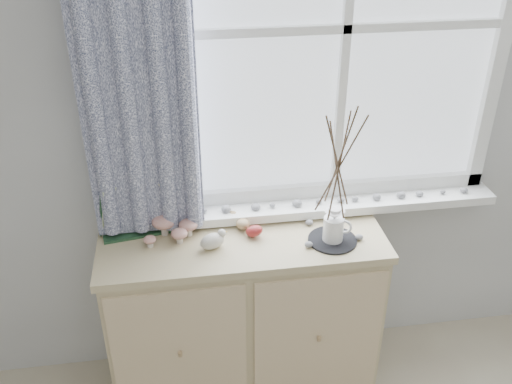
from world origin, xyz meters
TOP-DOWN VIEW (x-y plane):
  - sideboard at (-0.15, 1.75)m, footprint 1.20×0.45m
  - botanical_book at (-0.57, 1.84)m, footprint 0.39×0.19m
  - toadstool_cluster at (-0.44, 1.81)m, footprint 0.23×0.16m
  - wooden_eggs at (-0.14, 1.83)m, footprint 0.14×0.18m
  - songbird_figurine at (-0.28, 1.71)m, footprint 0.16×0.11m
  - crocheted_doily at (0.22, 1.68)m, footprint 0.20×0.20m
  - twig_pitcher at (0.22, 1.68)m, footprint 0.30×0.30m
  - sideboard_pebbles at (0.20, 1.71)m, footprint 0.25×0.19m

SIDE VIEW (x-z plane):
  - sideboard at x=-0.15m, z-range 0.00..0.85m
  - crocheted_doily at x=0.22m, z-range 0.85..0.86m
  - sideboard_pebbles at x=0.20m, z-range 0.85..0.87m
  - wooden_eggs at x=-0.14m, z-range 0.84..0.92m
  - songbird_figurine at x=-0.28m, z-range 0.85..0.92m
  - toadstool_cluster at x=-0.44m, z-range 0.86..0.95m
  - botanical_book at x=-0.57m, z-range 0.85..1.11m
  - twig_pitcher at x=0.22m, z-range 0.90..1.54m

